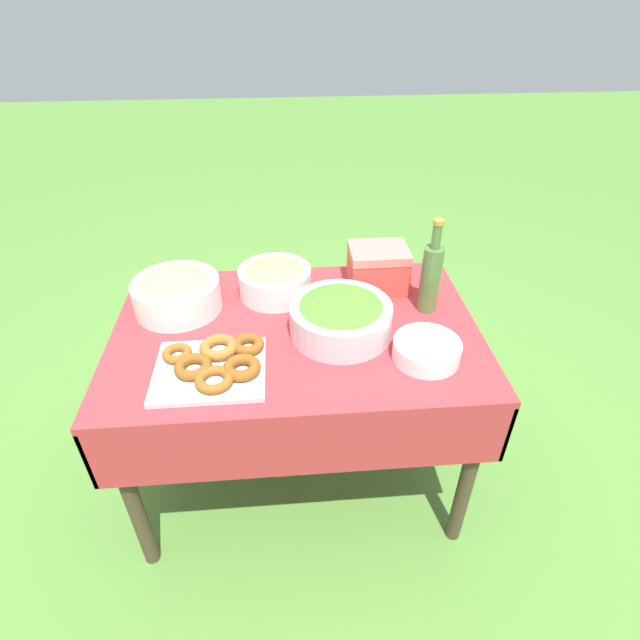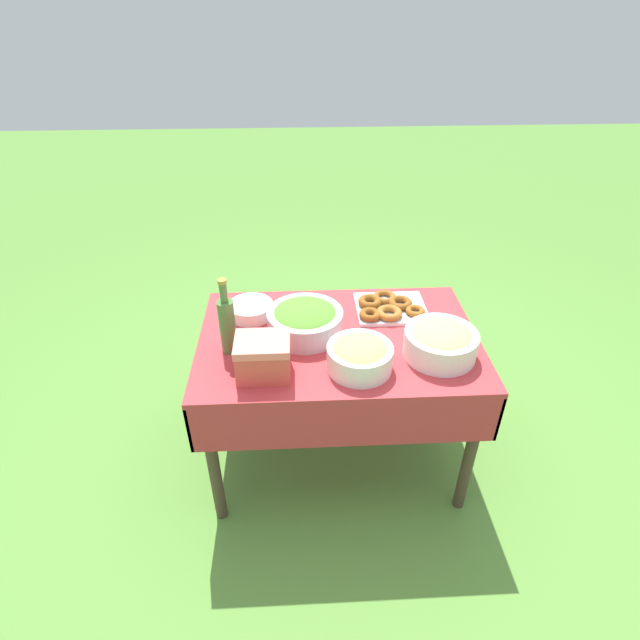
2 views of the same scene
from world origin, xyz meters
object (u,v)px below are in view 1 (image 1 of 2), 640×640
(bread_bowl, at_px, (275,279))
(cooler_box, at_px, (378,268))
(pasta_bowl, at_px, (177,292))
(olive_oil_bottle, at_px, (431,276))
(donut_platter, at_px, (215,364))
(plate_stack, at_px, (427,350))
(salad_bowl, at_px, (341,316))

(bread_bowl, distance_m, cooler_box, 0.37)
(pasta_bowl, bearing_deg, bread_bowl, -168.58)
(pasta_bowl, relative_size, cooler_box, 1.42)
(olive_oil_bottle, bearing_deg, donut_platter, 20.61)
(olive_oil_bottle, bearing_deg, bread_bowl, -15.24)
(plate_stack, distance_m, cooler_box, 0.42)
(plate_stack, bearing_deg, pasta_bowl, -23.09)
(olive_oil_bottle, bearing_deg, plate_stack, 75.16)
(plate_stack, bearing_deg, donut_platter, 0.26)
(bread_bowl, height_order, cooler_box, cooler_box)
(cooler_box, bearing_deg, olive_oil_bottle, 133.00)
(salad_bowl, height_order, bread_bowl, salad_bowl)
(salad_bowl, xyz_separation_m, bread_bowl, (0.20, -0.25, -0.00))
(pasta_bowl, xyz_separation_m, plate_stack, (-0.77, 0.33, -0.04))
(salad_bowl, relative_size, olive_oil_bottle, 0.98)
(plate_stack, bearing_deg, olive_oil_bottle, -104.84)
(plate_stack, xyz_separation_m, bread_bowl, (0.44, -0.40, 0.03))
(donut_platter, height_order, plate_stack, plate_stack)
(plate_stack, distance_m, olive_oil_bottle, 0.28)
(plate_stack, height_order, cooler_box, cooler_box)
(olive_oil_bottle, height_order, bread_bowl, olive_oil_bottle)
(bread_bowl, bearing_deg, plate_stack, 138.23)
(olive_oil_bottle, relative_size, bread_bowl, 1.29)
(pasta_bowl, bearing_deg, olive_oil_bottle, 175.06)
(salad_bowl, bearing_deg, donut_platter, 21.39)
(pasta_bowl, height_order, cooler_box, cooler_box)
(cooler_box, bearing_deg, bread_bowl, 2.40)
(plate_stack, xyz_separation_m, olive_oil_bottle, (-0.07, -0.26, 0.10))
(pasta_bowl, relative_size, plate_stack, 1.45)
(olive_oil_bottle, relative_size, cooler_box, 1.60)
(plate_stack, bearing_deg, bread_bowl, -41.77)
(salad_bowl, height_order, pasta_bowl, pasta_bowl)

